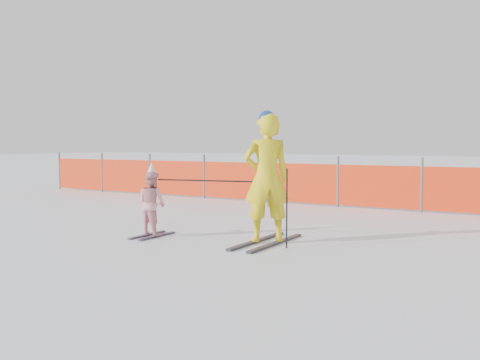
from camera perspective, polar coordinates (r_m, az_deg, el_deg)
name	(u,v)px	position (r m, az deg, el deg)	size (l,w,h in m)	color
ground	(223,248)	(8.07, -1.84, -7.31)	(120.00, 120.00, 0.00)	white
adult	(267,177)	(8.36, 2.85, 0.28)	(0.86, 1.71, 2.08)	black
child	(152,203)	(9.12, -9.38, -2.39)	(0.58, 0.90, 1.26)	black
ski_poles	(238,191)	(8.38, -0.22, -1.23)	(2.29, 0.42, 1.20)	black
safety_fence	(291,182)	(13.86, 5.44, -0.27)	(17.61, 0.06, 1.25)	#595960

